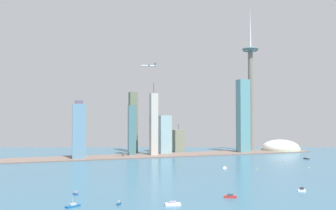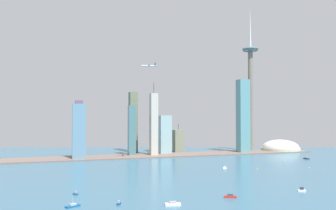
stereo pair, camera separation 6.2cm
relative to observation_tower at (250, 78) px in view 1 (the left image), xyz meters
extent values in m
cube|color=#705E56|center=(-229.14, -29.75, -185.52)|extent=(707.39, 78.69, 2.17)
cylinder|color=slate|center=(0.00, 0.00, -55.54)|extent=(12.29, 12.29, 262.15)
ellipsoid|color=slate|center=(0.00, 0.00, 75.54)|extent=(41.75, 41.75, 10.80)
torus|color=slate|center=(0.00, 0.00, 71.76)|extent=(37.65, 37.65, 2.16)
cone|color=silver|center=(0.00, 0.00, 135.36)|extent=(6.14, 6.14, 108.85)
cylinder|color=beige|center=(73.87, -20.81, -182.27)|extent=(96.62, 96.62, 8.68)
ellipsoid|color=silver|center=(73.87, -20.81, -177.93)|extent=(91.79, 91.79, 40.29)
cube|color=#5E88A4|center=(-430.22, -39.26, -129.12)|extent=(26.64, 23.86, 114.97)
cube|color=#5F4D66|center=(-430.22, -39.26, -68.03)|extent=(15.98, 14.32, 7.22)
cube|color=#BCB6AB|center=(-264.84, -24.81, -116.09)|extent=(16.21, 18.23, 141.04)
cylinder|color=#4C4C51|center=(-264.84, -24.81, -33.53)|extent=(1.60, 1.60, 24.09)
cube|color=#8CB1B8|center=(-230.38, -0.91, -141.07)|extent=(26.89, 21.54, 91.07)
cube|color=#BDB08A|center=(-233.98, 45.91, -146.12)|extent=(20.62, 25.44, 80.98)
cube|color=#4D5A64|center=(-233.98, 45.91, -102.53)|extent=(12.37, 15.26, 6.21)
cube|color=#657158|center=(-293.23, 65.24, -112.15)|extent=(19.10, 25.52, 148.93)
cube|color=gray|center=(-186.32, 30.06, -159.07)|extent=(24.03, 23.45, 55.08)
cylinder|color=#4C4C51|center=(-186.32, 30.06, -124.39)|extent=(1.60, 1.60, 14.27)
cube|color=#44727A|center=(-310.90, -4.49, -129.63)|extent=(16.28, 16.22, 113.95)
cube|color=#579198|center=(-41.13, -32.90, -97.43)|extent=(26.70, 23.65, 178.37)
cube|color=white|center=(-194.51, -436.38, -185.51)|extent=(9.71, 6.69, 2.20)
cube|color=#342E3D|center=(-194.51, -436.38, -182.92)|extent=(4.62, 3.73, 2.98)
cube|color=white|center=(-362.40, -450.77, -185.42)|extent=(16.54, 8.16, 2.38)
cube|color=#9A94A3|center=(-362.40, -450.77, -183.31)|extent=(7.51, 5.09, 1.84)
cube|color=navy|center=(-413.90, -430.92, -185.67)|extent=(5.51, 6.84, 1.89)
cube|color=#94A29E|center=(-413.90, -430.92, -183.66)|extent=(2.96, 3.34, 2.13)
cube|color=#1F4E8A|center=(-453.63, -371.43, -185.71)|extent=(6.15, 6.35, 1.79)
cube|color=#A4989C|center=(-453.63, -371.43, -183.54)|extent=(3.16, 3.22, 2.56)
cube|color=white|center=(-200.67, -246.80, -185.64)|extent=(7.85, 4.05, 1.94)
cube|color=silver|center=(-200.67, -246.80, -183.56)|extent=(3.60, 2.39, 2.22)
cube|color=#135390|center=(-459.03, -425.47, -185.82)|extent=(15.43, 11.74, 1.57)
cube|color=#A3A7A4|center=(-459.03, -425.47, -184.14)|extent=(7.45, 6.34, 1.79)
cylinder|color=silver|center=(-459.03, -425.47, -179.96)|extent=(0.24, 0.24, 6.57)
cube|color=#202926|center=(22.38, -180.37, -185.63)|extent=(7.79, 13.10, 1.96)
cube|color=#8E98AD|center=(22.38, -180.37, -183.79)|extent=(4.59, 6.09, 1.71)
cylinder|color=silver|center=(22.38, -180.37, -180.08)|extent=(0.24, 0.24, 5.70)
cube|color=#B72C25|center=(-291.31, -438.86, -185.45)|extent=(14.07, 9.46, 2.31)
cube|color=#35404D|center=(-291.31, -438.86, -183.31)|extent=(6.65, 5.21, 1.97)
cone|color=yellow|center=(-147.90, -266.02, -185.84)|extent=(1.90, 1.90, 1.54)
cone|color=#E54C19|center=(-70.15, -227.16, -185.72)|extent=(1.24, 1.24, 1.78)
cone|color=yellow|center=(-55.77, -282.06, -185.51)|extent=(1.98, 1.98, 2.21)
cylinder|color=#B8BFC1|center=(-302.76, -126.89, 1.67)|extent=(28.67, 8.78, 2.88)
sphere|color=#B8BFC1|center=(-316.79, -123.91, 1.67)|extent=(2.88, 2.88, 2.88)
cube|color=#B8BFC1|center=(-302.76, -126.89, 2.97)|extent=(9.69, 30.91, 0.50)
cube|color=#B8BFC1|center=(-290.96, -129.39, 2.11)|extent=(4.54, 11.06, 0.40)
cube|color=#2D333D|center=(-290.96, -129.39, 5.61)|extent=(2.40, 0.98, 5.00)
camera|label=1|loc=(-475.77, -788.24, -95.42)|focal=37.39mm
camera|label=2|loc=(-475.71, -788.25, -95.42)|focal=37.39mm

